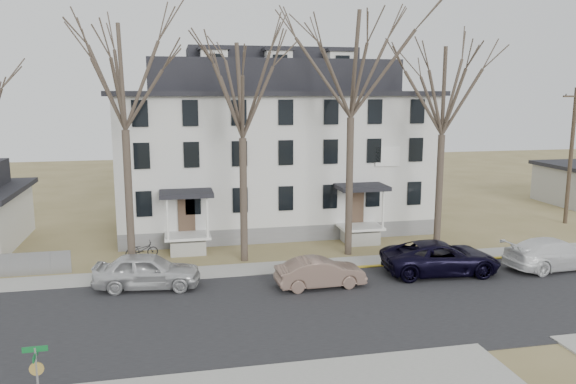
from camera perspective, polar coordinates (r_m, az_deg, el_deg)
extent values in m
plane|color=olive|center=(23.66, 11.25, -12.92)|extent=(120.00, 120.00, 0.00)
cube|color=#27272A|center=(25.37, 9.46, -11.24)|extent=(120.00, 10.00, 0.04)
cube|color=#A09F97|center=(30.71, 5.37, -7.33)|extent=(120.00, 2.00, 0.08)
cube|color=gold|center=(31.73, 14.58, -7.04)|extent=(14.00, 0.25, 0.06)
cube|color=slate|center=(39.52, -1.70, -2.58)|extent=(20.00, 10.00, 1.00)
cube|color=silver|center=(38.78, -1.74, 3.92)|extent=(20.00, 10.00, 8.00)
cube|color=black|center=(38.56, -1.77, 9.99)|extent=(20.80, 10.80, 0.30)
cube|color=black|center=(38.57, -1.78, 11.70)|extent=(16.00, 7.00, 2.00)
cube|color=black|center=(38.64, -1.79, 13.77)|extent=(11.00, 4.50, 0.80)
cube|color=white|center=(33.03, -10.17, -4.39)|extent=(2.60, 2.00, 0.16)
cube|color=white|center=(34.90, 7.36, -3.53)|extent=(2.60, 2.00, 0.16)
cube|color=white|center=(35.69, 10.08, 3.55)|extent=(1.60, 0.08, 1.20)
cylinder|color=#473B31|center=(30.34, -15.85, -0.80)|extent=(0.40, 0.40, 7.28)
cylinder|color=#473B31|center=(30.55, -4.53, -0.86)|extent=(0.40, 0.40, 6.76)
cylinder|color=#473B31|center=(31.77, 6.24, 0.48)|extent=(0.40, 0.40, 7.80)
cylinder|color=#473B31|center=(33.96, 15.08, -0.07)|extent=(0.40, 0.40, 6.76)
cylinder|color=#3D3023|center=(43.80, 26.79, 3.22)|extent=(0.28, 0.28, 9.50)
cube|color=#3D3023|center=(43.57, 27.23, 8.64)|extent=(2.00, 0.12, 0.12)
imported|color=silver|center=(27.52, -14.10, -7.84)|extent=(5.15, 2.58, 1.68)
imported|color=#775E51|center=(26.94, 3.30, -8.25)|extent=(4.30, 1.65, 1.40)
imported|color=black|center=(29.83, 15.24, -6.51)|extent=(6.15, 3.18, 1.66)
imported|color=white|center=(32.73, 25.44, -5.73)|extent=(5.69, 2.74, 1.60)
imported|color=black|center=(32.51, -14.63, -5.77)|extent=(1.87, 0.91, 0.94)
cube|color=#0C5926|center=(17.34, -24.32, -14.35)|extent=(0.67, 0.03, 0.16)
cube|color=#0C5926|center=(17.41, -24.27, -14.90)|extent=(0.03, 0.67, 0.16)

